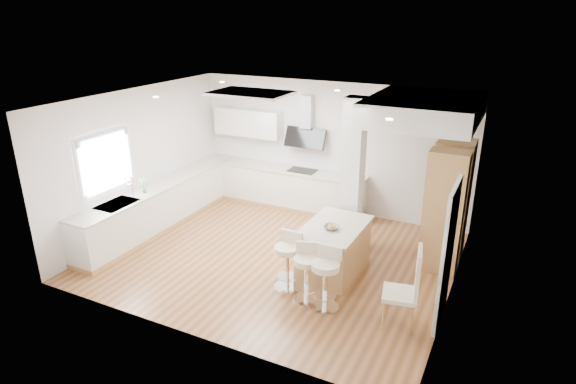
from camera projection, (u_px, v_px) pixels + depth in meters
The scene contains 18 objects.
ground at pixel (276, 256), 8.68m from camera, with size 6.00×6.00×0.00m, color #9C6439.
ceiling at pixel (276, 256), 8.68m from camera, with size 6.00×5.00×0.02m, color white.
wall_back at pixel (330, 148), 10.28m from camera, with size 6.00×0.04×2.80m, color silver.
wall_left at pixel (140, 160), 9.42m from camera, with size 0.04×5.00×2.80m, color silver.
wall_right at pixel (459, 214), 6.94m from camera, with size 0.04×5.00×2.80m, color silver.
skylight at pixel (251, 94), 8.52m from camera, with size 4.10×2.10×0.06m.
window_left at pixel (105, 158), 8.54m from camera, with size 0.06×1.28×1.07m.
doorway_right at pixel (447, 256), 6.59m from camera, with size 0.05×1.00×2.10m.
counter_left at pixel (164, 203), 9.82m from camera, with size 0.63×4.50×1.35m.
counter_back at pixel (286, 177), 10.67m from camera, with size 3.62×0.63×2.50m.
pillar at pixel (353, 176), 8.54m from camera, with size 0.35×0.35×2.80m.
soffit at pixel (424, 109), 8.06m from camera, with size 1.78×2.20×0.40m.
oven_column at pixel (447, 204), 8.23m from camera, with size 0.63×1.21×2.10m.
peninsula at pixel (334, 248), 8.03m from camera, with size 0.95×1.41×0.91m.
bar_stool_a at pixel (288, 258), 7.51m from camera, with size 0.45×0.45×0.94m.
bar_stool_b at pixel (307, 270), 7.20m from camera, with size 0.52×0.52×0.92m.
bar_stool_c at pixel (326, 275), 6.99m from camera, with size 0.43×0.43×0.96m.
dining_chair at pixel (409, 286), 6.54m from camera, with size 0.55×0.55×1.21m.
Camera 1 is at (3.60, -6.81, 4.16)m, focal length 30.00 mm.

